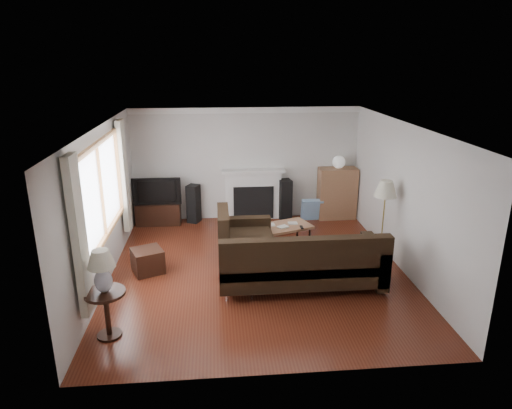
{
  "coord_description": "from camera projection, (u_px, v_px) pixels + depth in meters",
  "views": [
    {
      "loc": [
        -0.68,
        -7.16,
        3.56
      ],
      "look_at": [
        0.0,
        0.3,
        1.1
      ],
      "focal_mm": 32.0,
      "sensor_mm": 36.0,
      "label": 1
    }
  ],
  "objects": [
    {
      "name": "window",
      "position": [
        102.0,
        191.0,
        7.06
      ],
      "size": [
        0.12,
        2.74,
        1.54
      ],
      "primitive_type": "cube",
      "color": "#996638",
      "rests_on": "room"
    },
    {
      "name": "bookshelf",
      "position": [
        337.0,
        193.0,
        10.32
      ],
      "size": [
        0.85,
        0.4,
        1.17
      ],
      "primitive_type": "cube",
      "color": "#8C5F41",
      "rests_on": "ground"
    },
    {
      "name": "table_lamp",
      "position": [
        102.0,
        272.0,
        5.78
      ],
      "size": [
        0.35,
        0.35,
        0.57
      ],
      "primitive_type": "cube",
      "color": "silver",
      "rests_on": "side_table"
    },
    {
      "name": "side_table",
      "position": [
        107.0,
        314.0,
        5.97
      ],
      "size": [
        0.53,
        0.53,
        0.66
      ],
      "primitive_type": "cube",
      "color": "black",
      "rests_on": "ground"
    },
    {
      "name": "tv_stand",
      "position": [
        159.0,
        213.0,
        10.07
      ],
      "size": [
        0.96,
        0.43,
        0.48
      ],
      "primitive_type": "cube",
      "color": "black",
      "rests_on": "ground"
    },
    {
      "name": "floor_lamp",
      "position": [
        383.0,
        223.0,
        8.0
      ],
      "size": [
        0.48,
        0.48,
        1.53
      ],
      "primitive_type": "cube",
      "rotation": [
        0.0,
        0.0,
        0.25
      ],
      "color": "#A58C39",
      "rests_on": "ground"
    },
    {
      "name": "sectional_sofa",
      "position": [
        301.0,
        259.0,
        7.27
      ],
      "size": [
        2.83,
        2.07,
        0.92
      ],
      "primitive_type": "cube",
      "color": "black",
      "rests_on": "ground"
    },
    {
      "name": "curtain_far",
      "position": [
        124.0,
        176.0,
        8.55
      ],
      "size": [
        0.1,
        0.35,
        2.1
      ],
      "primitive_type": "cube",
      "color": "beige",
      "rests_on": "room"
    },
    {
      "name": "fireplace",
      "position": [
        253.0,
        194.0,
        10.28
      ],
      "size": [
        1.4,
        0.26,
        1.15
      ],
      "primitive_type": "cube",
      "color": "white",
      "rests_on": "room"
    },
    {
      "name": "footstool",
      "position": [
        148.0,
        261.0,
        7.82
      ],
      "size": [
        0.64,
        0.64,
        0.41
      ],
      "primitive_type": "cube",
      "rotation": [
        0.0,
        0.0,
        0.4
      ],
      "color": "black",
      "rests_on": "ground"
    },
    {
      "name": "room",
      "position": [
        258.0,
        202.0,
        7.56
      ],
      "size": [
        5.1,
        5.6,
        2.54
      ],
      "color": "#542012",
      "rests_on": "ground"
    },
    {
      "name": "television",
      "position": [
        157.0,
        190.0,
        9.9
      ],
      "size": [
        1.03,
        0.14,
        0.59
      ],
      "primitive_type": "imported",
      "color": "black",
      "rests_on": "tv_stand"
    },
    {
      "name": "speaker_left",
      "position": [
        194.0,
        204.0,
        10.12
      ],
      "size": [
        0.33,
        0.35,
        0.85
      ],
      "primitive_type": "cube",
      "rotation": [
        0.0,
        0.0,
        -0.42
      ],
      "color": "black",
      "rests_on": "ground"
    },
    {
      "name": "curtain_near",
      "position": [
        79.0,
        237.0,
        5.67
      ],
      "size": [
        0.1,
        0.35,
        2.1
      ],
      "primitive_type": "cube",
      "color": "beige",
      "rests_on": "room"
    },
    {
      "name": "speaker_right",
      "position": [
        285.0,
        199.0,
        10.29
      ],
      "size": [
        0.3,
        0.34,
        0.92
      ],
      "primitive_type": "cube",
      "rotation": [
        0.0,
        0.0,
        0.16
      ],
      "color": "black",
      "rests_on": "ground"
    },
    {
      "name": "coffee_table",
      "position": [
        282.0,
        236.0,
        8.86
      ],
      "size": [
        1.25,
        0.95,
        0.43
      ],
      "primitive_type": "cube",
      "rotation": [
        0.0,
        0.0,
        0.35
      ],
      "color": "#9E6C4B",
      "rests_on": "ground"
    },
    {
      "name": "globe_lamp",
      "position": [
        339.0,
        162.0,
        10.1
      ],
      "size": [
        0.28,
        0.28,
        0.28
      ],
      "primitive_type": "sphere",
      "color": "white",
      "rests_on": "bookshelf"
    }
  ]
}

